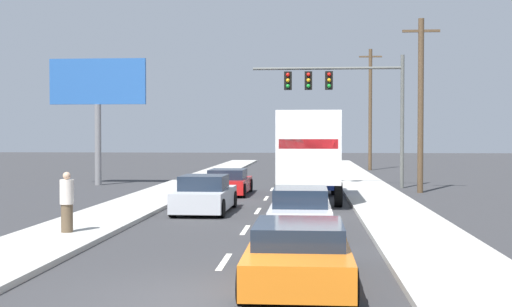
{
  "coord_description": "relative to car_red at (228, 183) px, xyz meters",
  "views": [
    {
      "loc": [
        1.85,
        -11.35,
        2.81
      ],
      "look_at": [
        0.02,
        12.21,
        2.16
      ],
      "focal_mm": 47.24,
      "sensor_mm": 36.0,
      "label": 1
    }
  ],
  "objects": [
    {
      "name": "roadside_billboard",
      "position": [
        -8.0,
        5.4,
        4.62
      ],
      "size": [
        5.46,
        0.36,
        7.08
      ],
      "color": "slate",
      "rests_on": "ground_plane"
    },
    {
      "name": "lane_markings",
      "position": [
        1.89,
        -1.75,
        -0.56
      ],
      "size": [
        0.14,
        52.0,
        0.01
      ],
      "color": "silver",
      "rests_on": "ground_plane"
    },
    {
      "name": "car_red",
      "position": [
        0.0,
        0.0,
        0.0
      ],
      "size": [
        1.99,
        4.29,
        1.21
      ],
      "color": "red",
      "rests_on": "ground_plane"
    },
    {
      "name": "utility_pole_far",
      "position": [
        8.69,
        22.73,
        4.4
      ],
      "size": [
        1.8,
        0.28,
        9.65
      ],
      "color": "brown",
      "rests_on": "ground_plane"
    },
    {
      "name": "ground_plane",
      "position": [
        1.89,
        4.86,
        -0.56
      ],
      "size": [
        140.0,
        140.0,
        0.0
      ],
      "primitive_type": "plane",
      "color": "#333335"
    },
    {
      "name": "car_white",
      "position": [
        3.53,
        -12.12,
        0.03
      ],
      "size": [
        1.81,
        4.47,
        1.31
      ],
      "color": "white",
      "rests_on": "ground_plane"
    },
    {
      "name": "utility_pole_mid",
      "position": [
        9.19,
        1.7,
        3.79
      ],
      "size": [
        1.8,
        0.28,
        8.45
      ],
      "color": "brown",
      "rests_on": "ground_plane"
    },
    {
      "name": "pedestrian_near_corner",
      "position": [
        -2.86,
        -13.54,
        0.4
      ],
      "size": [
        0.38,
        0.38,
        1.66
      ],
      "color": "brown",
      "rests_on": "sidewalk_left"
    },
    {
      "name": "car_orange",
      "position": [
        3.57,
        -18.69,
        -0.02
      ],
      "size": [
        1.99,
        4.59,
        1.15
      ],
      "color": "orange",
      "rests_on": "ground_plane"
    },
    {
      "name": "car_silver",
      "position": [
        -0.01,
        -7.25,
        0.04
      ],
      "size": [
        1.96,
        4.39,
        1.35
      ],
      "color": "#B7BABF",
      "rests_on": "ground_plane"
    },
    {
      "name": "traffic_signal_mast",
      "position": [
        5.1,
        4.47,
        4.69
      ],
      "size": [
        8.0,
        0.69,
        7.03
      ],
      "color": "#595B56",
      "rests_on": "ground_plane"
    },
    {
      "name": "box_truck",
      "position": [
        3.79,
        -3.05,
        1.53
      ],
      "size": [
        2.68,
        7.97,
        3.73
      ],
      "color": "white",
      "rests_on": "ground_plane"
    },
    {
      "name": "sidewalk_left",
      "position": [
        -2.98,
        -0.14,
        -0.49
      ],
      "size": [
        2.65,
        80.0,
        0.14
      ],
      "primitive_type": "cube",
      "color": "#B2AFA8",
      "rests_on": "ground_plane"
    },
    {
      "name": "sidewalk_right",
      "position": [
        6.77,
        -0.14,
        -0.49
      ],
      "size": [
        2.65,
        80.0,
        0.14
      ],
      "primitive_type": "cube",
      "color": "#B2AFA8",
      "rests_on": "ground_plane"
    }
  ]
}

